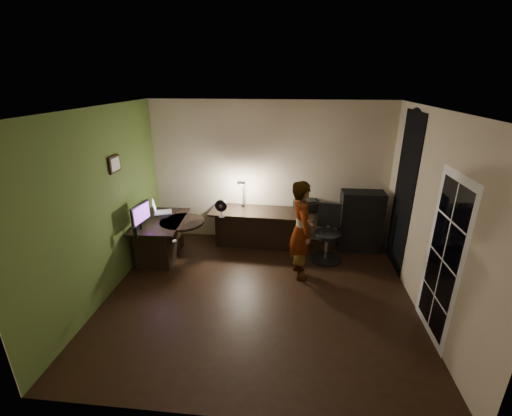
# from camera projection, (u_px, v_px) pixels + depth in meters

# --- Properties ---
(floor) EXTENTS (4.50, 4.00, 0.01)m
(floor) POSITION_uv_depth(u_px,v_px,m) (259.00, 296.00, 5.14)
(floor) COLOR black
(floor) RESTS_ON ground
(ceiling) EXTENTS (4.50, 4.00, 0.01)m
(ceiling) POSITION_uv_depth(u_px,v_px,m) (259.00, 109.00, 4.16)
(ceiling) COLOR silver
(ceiling) RESTS_ON floor
(wall_back) EXTENTS (4.50, 0.01, 2.70)m
(wall_back) POSITION_uv_depth(u_px,v_px,m) (269.00, 173.00, 6.51)
(wall_back) COLOR #BFAD92
(wall_back) RESTS_ON floor
(wall_front) EXTENTS (4.50, 0.01, 2.70)m
(wall_front) POSITION_uv_depth(u_px,v_px,m) (235.00, 302.00, 2.79)
(wall_front) COLOR #BFAD92
(wall_front) RESTS_ON floor
(wall_left) EXTENTS (0.01, 4.00, 2.70)m
(wall_left) POSITION_uv_depth(u_px,v_px,m) (102.00, 206.00, 4.87)
(wall_left) COLOR #BFAD92
(wall_left) RESTS_ON floor
(wall_right) EXTENTS (0.01, 4.00, 2.70)m
(wall_right) POSITION_uv_depth(u_px,v_px,m) (432.00, 219.00, 4.43)
(wall_right) COLOR #BFAD92
(wall_right) RESTS_ON floor
(green_wall_overlay) EXTENTS (0.00, 4.00, 2.70)m
(green_wall_overlay) POSITION_uv_depth(u_px,v_px,m) (103.00, 206.00, 4.87)
(green_wall_overlay) COLOR #455D25
(green_wall_overlay) RESTS_ON floor
(arched_doorway) EXTENTS (0.01, 0.90, 2.60)m
(arched_doorway) POSITION_uv_depth(u_px,v_px,m) (404.00, 194.00, 5.52)
(arched_doorway) COLOR black
(arched_doorway) RESTS_ON floor
(french_door) EXTENTS (0.02, 0.92, 2.10)m
(french_door) POSITION_uv_depth(u_px,v_px,m) (443.00, 260.00, 4.03)
(french_door) COLOR white
(french_door) RESTS_ON floor
(framed_picture) EXTENTS (0.04, 0.30, 0.25)m
(framed_picture) POSITION_uv_depth(u_px,v_px,m) (114.00, 164.00, 5.10)
(framed_picture) COLOR black
(framed_picture) RESTS_ON wall_left
(desk_left) EXTENTS (0.83, 1.28, 0.72)m
(desk_left) POSITION_uv_depth(u_px,v_px,m) (163.00, 239.00, 6.12)
(desk_left) COLOR black
(desk_left) RESTS_ON floor
(desk_right) EXTENTS (1.95, 0.76, 0.72)m
(desk_right) POSITION_uv_depth(u_px,v_px,m) (262.00, 229.00, 6.53)
(desk_right) COLOR black
(desk_right) RESTS_ON floor
(cabinet) EXTENTS (0.77, 0.39, 1.14)m
(cabinet) POSITION_uv_depth(u_px,v_px,m) (361.00, 221.00, 6.32)
(cabinet) COLOR black
(cabinet) RESTS_ON floor
(laptop_stand) EXTENTS (0.24, 0.21, 0.09)m
(laptop_stand) POSITION_uv_depth(u_px,v_px,m) (163.00, 215.00, 6.16)
(laptop_stand) COLOR silver
(laptop_stand) RESTS_ON desk_left
(laptop) EXTENTS (0.42, 0.41, 0.23)m
(laptop) POSITION_uv_depth(u_px,v_px,m) (162.00, 207.00, 6.11)
(laptop) COLOR silver
(laptop) RESTS_ON laptop_stand
(monitor) EXTENTS (0.17, 0.51, 0.33)m
(monitor) POSITION_uv_depth(u_px,v_px,m) (140.00, 221.00, 5.59)
(monitor) COLOR black
(monitor) RESTS_ON desk_left
(mouse) EXTENTS (0.08, 0.10, 0.04)m
(mouse) POSITION_uv_depth(u_px,v_px,m) (174.00, 241.00, 5.23)
(mouse) COLOR silver
(mouse) RESTS_ON desk_left
(phone) EXTENTS (0.10, 0.14, 0.01)m
(phone) POSITION_uv_depth(u_px,v_px,m) (177.00, 219.00, 6.08)
(phone) COLOR black
(phone) RESTS_ON desk_left
(pen) EXTENTS (0.10, 0.12, 0.01)m
(pen) POSITION_uv_depth(u_px,v_px,m) (157.00, 230.00, 5.64)
(pen) COLOR black
(pen) RESTS_ON desk_left
(speaker) EXTENTS (0.09, 0.09, 0.19)m
(speaker) POSITION_uv_depth(u_px,v_px,m) (135.00, 232.00, 5.34)
(speaker) COLOR black
(speaker) RESTS_ON desk_left
(notepad) EXTENTS (0.19, 0.24, 0.01)m
(notepad) POSITION_uv_depth(u_px,v_px,m) (173.00, 227.00, 5.76)
(notepad) COLOR silver
(notepad) RESTS_ON desk_left
(desk_fan) EXTENTS (0.22, 0.13, 0.34)m
(desk_fan) POSITION_uv_depth(u_px,v_px,m) (221.00, 208.00, 6.10)
(desk_fan) COLOR black
(desk_fan) RESTS_ON desk_right
(headphones) EXTENTS (0.21, 0.14, 0.09)m
(headphones) POSITION_uv_depth(u_px,v_px,m) (301.00, 212.00, 6.27)
(headphones) COLOR #252F9F
(headphones) RESTS_ON desk_right
(printer) EXTENTS (0.53, 0.47, 0.20)m
(printer) POSITION_uv_depth(u_px,v_px,m) (307.00, 205.00, 6.45)
(printer) COLOR black
(printer) RESTS_ON desk_right
(desk_lamp) EXTENTS (0.23, 0.31, 0.60)m
(desk_lamp) POSITION_uv_depth(u_px,v_px,m) (243.00, 193.00, 6.52)
(desk_lamp) COLOR black
(desk_lamp) RESTS_ON desk_right
(office_chair) EXTENTS (0.64, 0.64, 0.99)m
(office_chair) POSITION_uv_depth(u_px,v_px,m) (327.00, 234.00, 5.97)
(office_chair) COLOR black
(office_chair) RESTS_ON floor
(person) EXTENTS (0.51, 0.65, 1.62)m
(person) POSITION_uv_depth(u_px,v_px,m) (301.00, 230.00, 5.39)
(person) COLOR #D8A88C
(person) RESTS_ON floor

